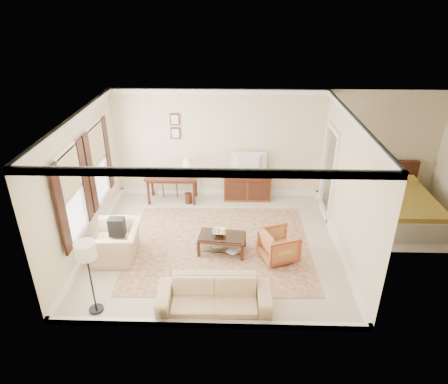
{
  "coord_description": "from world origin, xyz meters",
  "views": [
    {
      "loc": [
        0.43,
        -7.43,
        5.04
      ],
      "look_at": [
        0.2,
        0.3,
        1.15
      ],
      "focal_mm": 32.0,
      "sensor_mm": 36.0,
      "label": 1
    }
  ],
  "objects_px": {
    "sideboard": "(247,186)",
    "club_armchair": "(116,237)",
    "sofa": "(214,292)",
    "striped_armchair": "(279,244)",
    "writing_desk": "(172,179)",
    "coffee_table": "(222,239)",
    "tv": "(248,157)"
  },
  "relations": [
    {
      "from": "coffee_table",
      "to": "striped_armchair",
      "type": "distance_m",
      "value": 1.2
    },
    {
      "from": "coffee_table",
      "to": "club_armchair",
      "type": "xyz_separation_m",
      "value": [
        -2.19,
        -0.24,
        0.16
      ]
    },
    {
      "from": "tv",
      "to": "club_armchair",
      "type": "bearing_deg",
      "value": 44.57
    },
    {
      "from": "tv",
      "to": "club_armchair",
      "type": "distance_m",
      "value": 3.97
    },
    {
      "from": "tv",
      "to": "club_armchair",
      "type": "xyz_separation_m",
      "value": [
        -2.78,
        -2.74,
        -0.75
      ]
    },
    {
      "from": "coffee_table",
      "to": "sideboard",
      "type": "bearing_deg",
      "value": 76.81
    },
    {
      "from": "tv",
      "to": "striped_armchair",
      "type": "xyz_separation_m",
      "value": [
        0.6,
        -2.7,
        -0.87
      ]
    },
    {
      "from": "sideboard",
      "to": "sofa",
      "type": "height_order",
      "value": "sofa"
    },
    {
      "from": "striped_armchair",
      "to": "sofa",
      "type": "xyz_separation_m",
      "value": [
        -1.27,
        -1.55,
        0.03
      ]
    },
    {
      "from": "writing_desk",
      "to": "sofa",
      "type": "height_order",
      "value": "sofa"
    },
    {
      "from": "tv",
      "to": "coffee_table",
      "type": "height_order",
      "value": "tv"
    },
    {
      "from": "writing_desk",
      "to": "club_armchair",
      "type": "height_order",
      "value": "club_armchair"
    },
    {
      "from": "sideboard",
      "to": "sofa",
      "type": "xyz_separation_m",
      "value": [
        -0.67,
        -4.28,
        0.01
      ]
    },
    {
      "from": "sideboard",
      "to": "sofa",
      "type": "bearing_deg",
      "value": -98.92
    },
    {
      "from": "striped_armchair",
      "to": "sideboard",
      "type": "bearing_deg",
      "value": -8.07
    },
    {
      "from": "writing_desk",
      "to": "sideboard",
      "type": "relative_size",
      "value": 1.09
    },
    {
      "from": "sideboard",
      "to": "coffee_table",
      "type": "xyz_separation_m",
      "value": [
        -0.59,
        -2.52,
        -0.07
      ]
    },
    {
      "from": "sideboard",
      "to": "tv",
      "type": "bearing_deg",
      "value": -90.0
    },
    {
      "from": "striped_armchair",
      "to": "club_armchair",
      "type": "bearing_deg",
      "value": 70.18
    },
    {
      "from": "coffee_table",
      "to": "striped_armchair",
      "type": "height_order",
      "value": "striped_armchair"
    },
    {
      "from": "writing_desk",
      "to": "striped_armchair",
      "type": "xyz_separation_m",
      "value": [
        2.59,
        -2.56,
        -0.27
      ]
    },
    {
      "from": "sideboard",
      "to": "coffee_table",
      "type": "bearing_deg",
      "value": -103.19
    },
    {
      "from": "striped_armchair",
      "to": "coffee_table",
      "type": "bearing_deg",
      "value": 59.7
    },
    {
      "from": "tv",
      "to": "striped_armchair",
      "type": "height_order",
      "value": "tv"
    },
    {
      "from": "striped_armchair",
      "to": "sofa",
      "type": "height_order",
      "value": "sofa"
    },
    {
      "from": "writing_desk",
      "to": "club_armchair",
      "type": "distance_m",
      "value": 2.71
    },
    {
      "from": "coffee_table",
      "to": "tv",
      "type": "bearing_deg",
      "value": 76.71
    },
    {
      "from": "sideboard",
      "to": "striped_armchair",
      "type": "xyz_separation_m",
      "value": [
        0.6,
        -2.72,
        -0.02
      ]
    },
    {
      "from": "tv",
      "to": "sofa",
      "type": "distance_m",
      "value": 4.39
    },
    {
      "from": "sideboard",
      "to": "club_armchair",
      "type": "xyz_separation_m",
      "value": [
        -2.78,
        -2.76,
        0.09
      ]
    },
    {
      "from": "tv",
      "to": "sofa",
      "type": "height_order",
      "value": "tv"
    },
    {
      "from": "sideboard",
      "to": "striped_armchair",
      "type": "bearing_deg",
      "value": -77.67
    }
  ]
}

